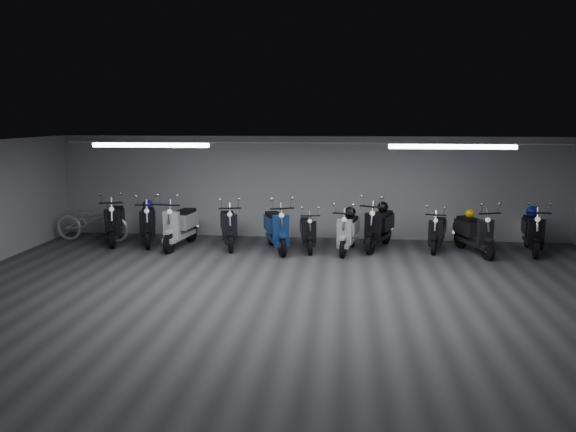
# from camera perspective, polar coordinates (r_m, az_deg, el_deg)

# --- Properties ---
(floor) EXTENTS (14.00, 10.00, 0.01)m
(floor) POSITION_cam_1_polar(r_m,az_deg,el_deg) (10.50, 0.42, -8.13)
(floor) COLOR #363638
(floor) RESTS_ON ground
(ceiling) EXTENTS (14.00, 10.00, 0.01)m
(ceiling) POSITION_cam_1_polar(r_m,az_deg,el_deg) (9.98, 0.44, 7.38)
(ceiling) COLOR gray
(ceiling) RESTS_ON ground
(back_wall) EXTENTS (14.00, 0.01, 2.80)m
(back_wall) POSITION_cam_1_polar(r_m,az_deg,el_deg) (15.08, 2.26, 2.96)
(back_wall) COLOR #9D9D9F
(back_wall) RESTS_ON ground
(front_wall) EXTENTS (14.00, 0.01, 2.80)m
(front_wall) POSITION_cam_1_polar(r_m,az_deg,el_deg) (5.36, -4.81, -10.56)
(front_wall) COLOR #9D9D9F
(front_wall) RESTS_ON ground
(fluor_strip_left) EXTENTS (2.40, 0.18, 0.08)m
(fluor_strip_left) POSITION_cam_1_polar(r_m,az_deg,el_deg) (11.63, -14.07, 7.15)
(fluor_strip_left) COLOR white
(fluor_strip_left) RESTS_ON ceiling
(fluor_strip_right) EXTENTS (2.40, 0.18, 0.08)m
(fluor_strip_right) POSITION_cam_1_polar(r_m,az_deg,el_deg) (11.13, 16.64, 6.91)
(fluor_strip_right) COLOR white
(fluor_strip_right) RESTS_ON ceiling
(conduit) EXTENTS (13.60, 0.05, 0.05)m
(conduit) POSITION_cam_1_polar(r_m,az_deg,el_deg) (14.89, 2.27, 7.58)
(conduit) COLOR white
(conduit) RESTS_ON back_wall
(scooter_0) EXTENTS (1.19, 2.06, 1.46)m
(scooter_0) POSITION_cam_1_polar(r_m,az_deg,el_deg) (15.22, -17.56, 0.00)
(scooter_0) COLOR black
(scooter_0) RESTS_ON floor
(scooter_1) EXTENTS (1.20, 2.01, 1.42)m
(scooter_1) POSITION_cam_1_polar(r_m,az_deg,el_deg) (14.84, -14.35, -0.16)
(scooter_1) COLOR black
(scooter_1) RESTS_ON floor
(scooter_2) EXTENTS (0.93, 2.08, 1.49)m
(scooter_2) POSITION_cam_1_polar(r_m,az_deg,el_deg) (14.28, -11.15, -0.29)
(scooter_2) COLOR silver
(scooter_2) RESTS_ON floor
(scooter_3) EXTENTS (1.10, 1.95, 1.38)m
(scooter_3) POSITION_cam_1_polar(r_m,az_deg,el_deg) (14.14, -6.20, -0.50)
(scooter_3) COLOR black
(scooter_3) RESTS_ON floor
(scooter_4) EXTENTS (1.27, 2.06, 1.45)m
(scooter_4) POSITION_cam_1_polar(r_m,az_deg,el_deg) (13.67, -1.21, -0.64)
(scooter_4) COLOR navy
(scooter_4) RESTS_ON floor
(scooter_5) EXTENTS (0.81, 1.68, 1.20)m
(scooter_5) POSITION_cam_1_polar(r_m,az_deg,el_deg) (13.77, 2.08, -1.10)
(scooter_5) COLOR black
(scooter_5) RESTS_ON floor
(scooter_6) EXTENTS (0.93, 1.86, 1.33)m
(scooter_6) POSITION_cam_1_polar(r_m,az_deg,el_deg) (13.62, 6.26, -1.01)
(scooter_6) COLOR #BABABE
(scooter_6) RESTS_ON floor
(scooter_7) EXTENTS (1.32, 2.08, 1.47)m
(scooter_7) POSITION_cam_1_polar(r_m,az_deg,el_deg) (14.02, 9.45, -0.48)
(scooter_7) COLOR black
(scooter_7) RESTS_ON floor
(scooter_8) EXTENTS (0.98, 1.74, 1.23)m
(scooter_8) POSITION_cam_1_polar(r_m,az_deg,el_deg) (14.21, 15.28, -1.04)
(scooter_8) COLOR black
(scooter_8) RESTS_ON floor
(scooter_9) EXTENTS (1.16, 1.94, 1.37)m
(scooter_9) POSITION_cam_1_polar(r_m,az_deg,el_deg) (14.10, 18.83, -1.03)
(scooter_9) COLOR black
(scooter_9) RESTS_ON floor
(bicycle) EXTENTS (2.10, 0.86, 1.33)m
(bicycle) POSITION_cam_1_polar(r_m,az_deg,el_deg) (15.65, -19.68, -0.08)
(bicycle) COLOR silver
(bicycle) RESTS_ON floor
(scooter_10) EXTENTS (0.90, 1.92, 1.37)m
(scooter_10) POSITION_cam_1_polar(r_m,az_deg,el_deg) (14.71, 24.10, -0.93)
(scooter_10) COLOR black
(scooter_10) RESTS_ON floor
(helmet_0) EXTENTS (0.27, 0.27, 0.27)m
(helmet_0) POSITION_cam_1_polar(r_m,az_deg,el_deg) (15.05, -14.37, 1.16)
(helmet_0) COLOR #1C0E9B
(helmet_0) RESTS_ON scooter_1
(helmet_1) EXTENTS (0.23, 0.23, 0.23)m
(helmet_1) POSITION_cam_1_polar(r_m,az_deg,el_deg) (14.27, 18.36, 0.27)
(helmet_1) COLOR #E2B30D
(helmet_1) RESTS_ON scooter_9
(helmet_2) EXTENTS (0.29, 0.29, 0.29)m
(helmet_2) POSITION_cam_1_polar(r_m,az_deg,el_deg) (14.91, 24.04, 0.42)
(helmet_2) COLOR #0D1F94
(helmet_2) RESTS_ON scooter_10
(helmet_3) EXTENTS (0.28, 0.28, 0.28)m
(helmet_3) POSITION_cam_1_polar(r_m,az_deg,el_deg) (13.81, 6.48, 0.40)
(helmet_3) COLOR black
(helmet_3) RESTS_ON scooter_6
(helmet_4) EXTENTS (0.28, 0.28, 0.28)m
(helmet_4) POSITION_cam_1_polar(r_m,az_deg,el_deg) (14.22, 9.82, 0.95)
(helmet_4) COLOR black
(helmet_4) RESTS_ON scooter_7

